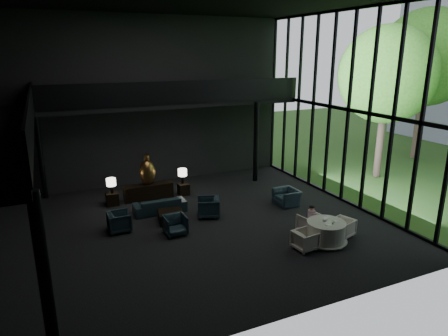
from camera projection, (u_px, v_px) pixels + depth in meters
name	position (u px, v px, depth m)	size (l,w,h in m)	color
floor	(194.00, 227.00, 14.99)	(14.00, 12.00, 0.02)	black
wall_back	(149.00, 102.00, 19.12)	(14.00, 0.04, 8.00)	black
wall_front	(286.00, 163.00, 8.62)	(14.00, 0.04, 8.00)	black
curtain_wall	(348.00, 110.00, 16.63)	(0.20, 12.00, 8.00)	black
mezzanine_back	(175.00, 103.00, 18.64)	(12.00, 2.00, 0.25)	black
railing_left	(31.00, 112.00, 11.72)	(0.06, 12.00, 1.00)	black
railing_back	(182.00, 92.00, 17.60)	(12.00, 0.06, 1.00)	black
column_sw	(46.00, 291.00, 7.46)	(0.24, 0.24, 4.00)	black
column_nw	(40.00, 155.00, 17.43)	(0.24, 0.24, 4.00)	black
column_ne	(256.00, 142.00, 19.83)	(0.24, 0.24, 4.00)	black
tree_near	(387.00, 75.00, 19.64)	(4.80, 4.80, 7.65)	#382D23
tree_far	(427.00, 58.00, 23.16)	(5.60, 5.60, 8.80)	#382D23
console	(149.00, 192.00, 17.71)	(2.16, 0.49, 0.69)	black
bronze_urn	(147.00, 172.00, 17.52)	(0.72, 0.72, 1.34)	#AB9240
side_table_left	(112.00, 199.00, 17.04)	(0.50, 0.50, 0.55)	black
table_lamp_left	(111.00, 183.00, 16.77)	(0.40, 0.40, 0.66)	black
side_table_right	(183.00, 189.00, 18.30)	(0.48, 0.48, 0.53)	black
table_lamp_right	(182.00, 173.00, 18.16)	(0.41, 0.41, 0.68)	black
sofa	(160.00, 202.00, 16.24)	(2.15, 0.63, 0.84)	#152632
lounge_armchair_west	(119.00, 220.00, 14.51)	(0.82, 0.77, 0.84)	#22384D
lounge_armchair_east	(208.00, 205.00, 15.79)	(0.93, 0.87, 0.96)	#182330
lounge_armchair_south	(175.00, 224.00, 14.26)	(0.77, 0.72, 0.79)	#1F324B
window_armchair	(287.00, 195.00, 17.04)	(1.00, 0.65, 0.87)	#202C3D
coffee_table	(171.00, 217.00, 15.38)	(0.93, 0.93, 0.41)	black
dining_table	(326.00, 233.00, 13.67)	(1.49, 1.49, 0.75)	white
dining_chair_north	(311.00, 223.00, 14.39)	(0.76, 0.71, 0.78)	white
dining_chair_east	(343.00, 227.00, 14.13)	(0.65, 0.60, 0.66)	white
dining_chair_west	(305.00, 240.00, 13.18)	(0.65, 0.61, 0.67)	white
child	(312.00, 213.00, 14.40)	(0.26, 0.26, 0.57)	pink
plate_a	(328.00, 224.00, 13.35)	(0.24, 0.24, 0.01)	white
plate_b	(326.00, 218.00, 13.87)	(0.21, 0.21, 0.01)	white
saucer	(336.00, 221.00, 13.60)	(0.15, 0.15, 0.01)	white
coffee_cup	(333.00, 221.00, 13.56)	(0.08, 0.08, 0.06)	white
cereal_bowl	(325.00, 220.00, 13.63)	(0.16, 0.16, 0.08)	white
cream_pot	(333.00, 223.00, 13.40)	(0.06, 0.06, 0.07)	#99999E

